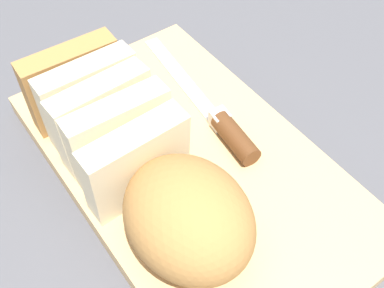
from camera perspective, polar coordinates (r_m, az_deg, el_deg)
ground_plane at (r=0.55m, az=0.00°, el=-3.70°), size 3.00×3.00×0.00m
cutting_board at (r=0.54m, az=0.00°, el=-2.90°), size 0.43×0.26×0.03m
bread_loaf at (r=0.47m, az=-6.08°, el=-2.34°), size 0.30×0.12×0.10m
bread_knife at (r=0.55m, az=3.77°, el=2.42°), size 0.25×0.05×0.02m
crumb_near_knife at (r=0.53m, az=6.32°, el=-1.11°), size 0.01×0.01×0.01m
crumb_near_loaf at (r=0.54m, az=-7.03°, el=0.21°), size 0.01×0.01×0.01m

